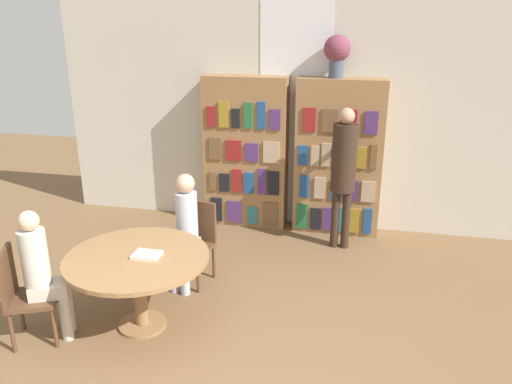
{
  "coord_description": "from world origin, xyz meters",
  "views": [
    {
      "loc": [
        0.91,
        -2.4,
        2.71
      ],
      "look_at": [
        -0.11,
        2.2,
        1.05
      ],
      "focal_mm": 35.0,
      "sensor_mm": 36.0,
      "label": 1
    }
  ],
  "objects_px": {
    "flower_vase": "(337,52)",
    "bookshelf_right": "(338,158)",
    "chair_near_camera": "(23,292)",
    "seated_reader_left": "(185,226)",
    "bookshelf_left": "(246,153)",
    "librarian_standing": "(344,165)",
    "seated_reader_right": "(43,270)",
    "reading_table": "(138,267)",
    "chair_left_side": "(195,238)"
  },
  "relations": [
    {
      "from": "bookshelf_right",
      "to": "flower_vase",
      "type": "bearing_deg",
      "value": 176.87
    },
    {
      "from": "bookshelf_right",
      "to": "chair_left_side",
      "type": "height_order",
      "value": "bookshelf_right"
    },
    {
      "from": "bookshelf_left",
      "to": "bookshelf_right",
      "type": "relative_size",
      "value": 1.0
    },
    {
      "from": "seated_reader_right",
      "to": "reading_table",
      "type": "bearing_deg",
      "value": 90.0
    },
    {
      "from": "bookshelf_right",
      "to": "reading_table",
      "type": "relative_size",
      "value": 1.57
    },
    {
      "from": "flower_vase",
      "to": "seated_reader_right",
      "type": "relative_size",
      "value": 0.42
    },
    {
      "from": "flower_vase",
      "to": "bookshelf_right",
      "type": "bearing_deg",
      "value": -3.13
    },
    {
      "from": "reading_table",
      "to": "chair_left_side",
      "type": "xyz_separation_m",
      "value": [
        0.2,
        0.96,
        -0.13
      ]
    },
    {
      "from": "chair_near_camera",
      "to": "bookshelf_right",
      "type": "bearing_deg",
      "value": 116.23
    },
    {
      "from": "bookshelf_right",
      "to": "seated_reader_right",
      "type": "distance_m",
      "value": 3.74
    },
    {
      "from": "bookshelf_left",
      "to": "seated_reader_right",
      "type": "distance_m",
      "value": 3.14
    },
    {
      "from": "bookshelf_left",
      "to": "librarian_standing",
      "type": "xyz_separation_m",
      "value": [
        1.31,
        -0.5,
        0.06
      ]
    },
    {
      "from": "bookshelf_left",
      "to": "chair_near_camera",
      "type": "bearing_deg",
      "value": -112.65
    },
    {
      "from": "chair_near_camera",
      "to": "seated_reader_left",
      "type": "relative_size",
      "value": 0.7
    },
    {
      "from": "seated_reader_left",
      "to": "seated_reader_right",
      "type": "xyz_separation_m",
      "value": [
        -0.88,
        -1.1,
        -0.02
      ]
    },
    {
      "from": "bookshelf_left",
      "to": "flower_vase",
      "type": "height_order",
      "value": "flower_vase"
    },
    {
      "from": "bookshelf_right",
      "to": "flower_vase",
      "type": "xyz_separation_m",
      "value": [
        -0.09,
        0.0,
        1.31
      ]
    },
    {
      "from": "seated_reader_right",
      "to": "chair_near_camera",
      "type": "bearing_deg",
      "value": -90.0
    },
    {
      "from": "chair_left_side",
      "to": "librarian_standing",
      "type": "xyz_separation_m",
      "value": [
        1.48,
        1.14,
        0.58
      ]
    },
    {
      "from": "flower_vase",
      "to": "chair_left_side",
      "type": "distance_m",
      "value": 2.78
    },
    {
      "from": "seated_reader_left",
      "to": "bookshelf_left",
      "type": "bearing_deg",
      "value": -84.62
    },
    {
      "from": "chair_near_camera",
      "to": "chair_left_side",
      "type": "bearing_deg",
      "value": 117.0
    },
    {
      "from": "seated_reader_left",
      "to": "seated_reader_right",
      "type": "bearing_deg",
      "value": 63.04
    },
    {
      "from": "bookshelf_left",
      "to": "reading_table",
      "type": "relative_size",
      "value": 1.57
    },
    {
      "from": "bookshelf_right",
      "to": "reading_table",
      "type": "bearing_deg",
      "value": -121.31
    },
    {
      "from": "flower_vase",
      "to": "chair_left_side",
      "type": "bearing_deg",
      "value": -128.15
    },
    {
      "from": "flower_vase",
      "to": "chair_near_camera",
      "type": "distance_m",
      "value": 4.25
    },
    {
      "from": "flower_vase",
      "to": "bookshelf_left",
      "type": "bearing_deg",
      "value": -179.76
    },
    {
      "from": "reading_table",
      "to": "seated_reader_left",
      "type": "xyz_separation_m",
      "value": [
        0.16,
        0.77,
        0.08
      ]
    },
    {
      "from": "bookshelf_left",
      "to": "bookshelf_right",
      "type": "distance_m",
      "value": 1.22
    },
    {
      "from": "librarian_standing",
      "to": "reading_table",
      "type": "bearing_deg",
      "value": -128.56
    },
    {
      "from": "bookshelf_left",
      "to": "reading_table",
      "type": "bearing_deg",
      "value": -97.94
    },
    {
      "from": "chair_near_camera",
      "to": "chair_left_side",
      "type": "relative_size",
      "value": 1.0
    },
    {
      "from": "bookshelf_right",
      "to": "librarian_standing",
      "type": "height_order",
      "value": "bookshelf_right"
    },
    {
      "from": "reading_table",
      "to": "seated_reader_left",
      "type": "height_order",
      "value": "seated_reader_left"
    },
    {
      "from": "chair_left_side",
      "to": "seated_reader_right",
      "type": "xyz_separation_m",
      "value": [
        -0.92,
        -1.28,
        0.19
      ]
    },
    {
      "from": "chair_near_camera",
      "to": "seated_reader_left",
      "type": "xyz_separation_m",
      "value": [
        1.05,
        1.18,
        0.21
      ]
    },
    {
      "from": "flower_vase",
      "to": "librarian_standing",
      "type": "distance_m",
      "value": 1.36
    },
    {
      "from": "chair_near_camera",
      "to": "seated_reader_left",
      "type": "distance_m",
      "value": 1.59
    },
    {
      "from": "bookshelf_right",
      "to": "librarian_standing",
      "type": "xyz_separation_m",
      "value": [
        0.09,
        -0.5,
        0.06
      ]
    },
    {
      "from": "bookshelf_right",
      "to": "chair_left_side",
      "type": "xyz_separation_m",
      "value": [
        -1.38,
        -1.64,
        -0.52
      ]
    },
    {
      "from": "seated_reader_left",
      "to": "bookshelf_right",
      "type": "bearing_deg",
      "value": -116.21
    },
    {
      "from": "chair_near_camera",
      "to": "seated_reader_right",
      "type": "bearing_deg",
      "value": 90.0
    },
    {
      "from": "chair_near_camera",
      "to": "librarian_standing",
      "type": "distance_m",
      "value": 3.63
    },
    {
      "from": "chair_near_camera",
      "to": "seated_reader_right",
      "type": "distance_m",
      "value": 0.27
    },
    {
      "from": "bookshelf_left",
      "to": "reading_table",
      "type": "height_order",
      "value": "bookshelf_left"
    },
    {
      "from": "flower_vase",
      "to": "librarian_standing",
      "type": "relative_size",
      "value": 0.29
    },
    {
      "from": "chair_left_side",
      "to": "seated_reader_right",
      "type": "height_order",
      "value": "seated_reader_right"
    },
    {
      "from": "bookshelf_left",
      "to": "chair_near_camera",
      "type": "distance_m",
      "value": 3.29
    },
    {
      "from": "reading_table",
      "to": "chair_left_side",
      "type": "height_order",
      "value": "chair_left_side"
    }
  ]
}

